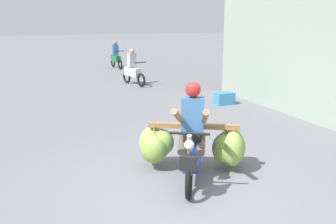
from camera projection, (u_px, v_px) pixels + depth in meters
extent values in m
plane|color=slate|center=(190.00, 196.00, 5.55)|extent=(120.00, 120.00, 0.00)
torus|color=black|center=(189.00, 180.00, 5.43)|extent=(0.34, 0.53, 0.56)
torus|color=black|center=(194.00, 152.00, 6.59)|extent=(0.34, 0.53, 0.56)
cube|color=navy|center=(191.00, 164.00, 5.90)|extent=(0.48, 0.61, 0.08)
cube|color=navy|center=(193.00, 145.00, 6.25)|extent=(0.55, 0.70, 0.36)
cube|color=black|center=(193.00, 133.00, 6.12)|extent=(0.52, 0.65, 0.10)
cylinder|color=gray|center=(190.00, 156.00, 5.41)|extent=(0.20, 0.28, 0.69)
cylinder|color=black|center=(190.00, 134.00, 5.29)|extent=(0.51, 0.30, 0.04)
sphere|color=silver|center=(189.00, 145.00, 5.24)|extent=(0.14, 0.14, 0.14)
cube|color=black|center=(189.00, 163.00, 5.26)|extent=(0.29, 0.26, 0.20)
cube|color=navy|center=(189.00, 160.00, 5.36)|extent=(0.22, 0.29, 0.04)
cube|color=olive|center=(194.00, 126.00, 6.32)|extent=(1.37, 0.80, 0.08)
cube|color=olive|center=(194.00, 125.00, 6.50)|extent=(1.22, 0.72, 0.06)
ellipsoid|color=#81A544|center=(235.00, 148.00, 6.43)|extent=(0.43, 0.41, 0.52)
cylinder|color=#998459|center=(236.00, 130.00, 6.36)|extent=(0.02, 0.02, 0.16)
ellipsoid|color=#8CAF4E|center=(153.00, 144.00, 6.59)|extent=(0.64, 0.62, 0.61)
cylinder|color=#998459|center=(153.00, 125.00, 6.51)|extent=(0.02, 0.02, 0.10)
ellipsoid|color=#83A645|center=(162.00, 142.00, 6.48)|extent=(0.56, 0.56, 0.44)
cylinder|color=#998459|center=(162.00, 128.00, 6.42)|extent=(0.02, 0.02, 0.13)
ellipsoid|color=#8DB150|center=(231.00, 145.00, 6.61)|extent=(0.56, 0.53, 0.60)
cylinder|color=#998459|center=(231.00, 126.00, 6.53)|extent=(0.02, 0.02, 0.14)
ellipsoid|color=#89AD4C|center=(233.00, 149.00, 6.25)|extent=(0.47, 0.47, 0.59)
cylinder|color=#998459|center=(234.00, 131.00, 6.18)|extent=(0.02, 0.02, 0.09)
ellipsoid|color=#80A342|center=(154.00, 148.00, 6.41)|extent=(0.63, 0.62, 0.50)
cylinder|color=#998459|center=(154.00, 131.00, 6.34)|extent=(0.02, 0.02, 0.18)
ellipsoid|color=#7B9F3E|center=(225.00, 149.00, 6.37)|extent=(0.59, 0.58, 0.54)
cylinder|color=#998459|center=(226.00, 130.00, 6.30)|extent=(0.02, 0.02, 0.15)
cube|color=#386699|center=(193.00, 115.00, 5.92)|extent=(0.40, 0.36, 0.56)
sphere|color=#B22626|center=(193.00, 89.00, 5.81)|extent=(0.24, 0.24, 0.24)
cylinder|color=#9E7051|center=(205.00, 117.00, 5.56)|extent=(0.38, 0.69, 0.39)
cylinder|color=#9E7051|center=(178.00, 116.00, 5.60)|extent=(0.46, 0.65, 0.39)
cylinder|color=#4C4238|center=(201.00, 145.00, 5.89)|extent=(0.32, 0.45, 0.27)
cylinder|color=#4C4238|center=(183.00, 144.00, 5.92)|extent=(0.32, 0.45, 0.27)
torus|color=black|center=(141.00, 80.00, 14.41)|extent=(0.20, 0.52, 0.52)
torus|color=black|center=(127.00, 77.00, 15.28)|extent=(0.20, 0.52, 0.52)
cube|color=silver|center=(132.00, 72.00, 14.87)|extent=(0.45, 0.93, 0.32)
cylinder|color=black|center=(140.00, 62.00, 14.29)|extent=(0.49, 0.15, 0.04)
cube|color=#B2B7C6|center=(132.00, 60.00, 14.78)|extent=(0.34, 0.27, 0.52)
sphere|color=tan|center=(132.00, 51.00, 14.68)|extent=(0.20, 0.20, 0.20)
torus|color=black|center=(120.00, 64.00, 19.45)|extent=(0.13, 0.53, 0.52)
torus|color=black|center=(113.00, 62.00, 20.41)|extent=(0.13, 0.53, 0.52)
cube|color=#196638|center=(116.00, 58.00, 19.96)|extent=(0.32, 0.92, 0.32)
cylinder|color=black|center=(119.00, 51.00, 19.34)|extent=(0.50, 0.08, 0.04)
cube|color=#386699|center=(115.00, 50.00, 19.87)|extent=(0.32, 0.23, 0.52)
sphere|color=#9E7051|center=(115.00, 43.00, 19.77)|extent=(0.20, 0.20, 0.20)
cube|color=teal|center=(224.00, 98.00, 11.52)|extent=(0.56, 0.40, 0.36)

